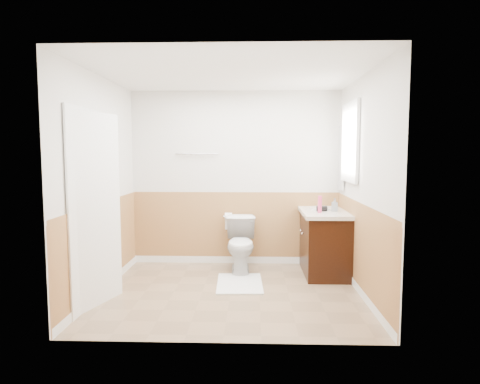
{
  "coord_description": "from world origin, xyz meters",
  "views": [
    {
      "loc": [
        0.26,
        -4.7,
        1.62
      ],
      "look_at": [
        0.1,
        0.25,
        1.15
      ],
      "focal_mm": 31.1,
      "sensor_mm": 36.0,
      "label": 1
    }
  ],
  "objects_px": {
    "vanity_cabinet": "(324,243)",
    "toilet": "(241,245)",
    "soap_dispenser": "(335,205)",
    "bath_mat": "(240,283)",
    "lotion_bottle": "(320,204)"
  },
  "relations": [
    {
      "from": "vanity_cabinet",
      "to": "toilet",
      "type": "bearing_deg",
      "value": 179.73
    },
    {
      "from": "vanity_cabinet",
      "to": "soap_dispenser",
      "type": "xyz_separation_m",
      "value": [
        0.12,
        -0.09,
        0.54
      ]
    },
    {
      "from": "bath_mat",
      "to": "soap_dispenser",
      "type": "bearing_deg",
      "value": 21.29
    },
    {
      "from": "toilet",
      "to": "vanity_cabinet",
      "type": "relative_size",
      "value": 0.67
    },
    {
      "from": "bath_mat",
      "to": "lotion_bottle",
      "type": "xyz_separation_m",
      "value": [
        1.02,
        0.31,
        0.95
      ]
    },
    {
      "from": "lotion_bottle",
      "to": "soap_dispenser",
      "type": "bearing_deg",
      "value": 37.6
    },
    {
      "from": "bath_mat",
      "to": "soap_dispenser",
      "type": "distance_m",
      "value": 1.62
    },
    {
      "from": "toilet",
      "to": "bath_mat",
      "type": "xyz_separation_m",
      "value": [
        0.0,
        -0.58,
        -0.36
      ]
    },
    {
      "from": "bath_mat",
      "to": "vanity_cabinet",
      "type": "height_order",
      "value": "vanity_cabinet"
    },
    {
      "from": "bath_mat",
      "to": "vanity_cabinet",
      "type": "bearing_deg",
      "value": 27.03
    },
    {
      "from": "bath_mat",
      "to": "soap_dispenser",
      "type": "relative_size",
      "value": 4.63
    },
    {
      "from": "toilet",
      "to": "vanity_cabinet",
      "type": "height_order",
      "value": "vanity_cabinet"
    },
    {
      "from": "vanity_cabinet",
      "to": "lotion_bottle",
      "type": "xyz_separation_m",
      "value": [
        -0.1,
        -0.26,
        0.56
      ]
    },
    {
      "from": "vanity_cabinet",
      "to": "bath_mat",
      "type": "bearing_deg",
      "value": -152.97
    },
    {
      "from": "lotion_bottle",
      "to": "soap_dispenser",
      "type": "xyz_separation_m",
      "value": [
        0.22,
        0.17,
        -0.02
      ]
    }
  ]
}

